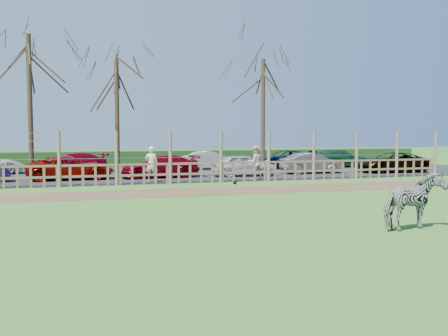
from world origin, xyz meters
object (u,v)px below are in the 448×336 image
object	(u,v)px
car_11	(210,160)
car_2	(70,168)
tree_mid	(117,89)
crow	(235,182)
tree_left	(29,71)
car_13	(340,158)
tree_right	(263,87)
car_6	(391,162)
visitor_a	(152,164)
car_4	(244,165)
zebra	(414,201)
car_3	(160,166)
car_9	(72,163)
visitor_b	(255,162)
car_12	(285,159)
car_5	(312,163)

from	to	relation	value
car_11	car_2	bearing A→B (deg)	126.13
tree_mid	crow	bearing A→B (deg)	-53.87
tree_left	car_13	size ratio (longest dim) A/B	1.90
tree_left	car_2	world-z (taller)	tree_left
tree_right	car_6	size ratio (longest dim) A/B	1.70
tree_mid	visitor_a	bearing A→B (deg)	-76.15
car_4	car_11	world-z (taller)	same
tree_mid	visitor_a	xyz separation A→B (m)	(1.20, -4.86, -3.96)
zebra	car_3	xyz separation A→B (m)	(-3.66, 15.99, -0.08)
car_4	car_11	size ratio (longest dim) A/B	0.97
car_9	car_11	size ratio (longest dim) A/B	1.14
crow	car_13	world-z (taller)	car_13
car_11	visitor_b	bearing A→B (deg)	-171.37
car_12	crow	bearing A→B (deg)	-34.29
car_11	car_12	distance (m)	5.09
tree_mid	car_11	bearing A→B (deg)	24.04
zebra	car_4	distance (m)	15.57
car_3	visitor_a	bearing A→B (deg)	-22.42
car_13	car_12	bearing A→B (deg)	90.98
tree_mid	car_4	xyz separation A→B (m)	(6.58, -2.88, -4.23)
zebra	visitor_a	bearing A→B (deg)	3.30
car_2	car_5	distance (m)	13.62
tree_left	tree_mid	size ratio (longest dim) A/B	1.15
tree_right	car_5	distance (m)	5.71
car_6	car_9	distance (m)	19.19
car_4	tree_right	bearing A→B (deg)	-29.84
car_6	car_3	bearing A→B (deg)	-88.05
car_5	car_9	xyz separation A→B (m)	(-13.53, 4.49, 0.00)
car_5	car_2	bearing A→B (deg)	91.65
zebra	car_13	distance (m)	22.74
car_13	car_3	bearing A→B (deg)	110.56
visitor_a	car_5	bearing A→B (deg)	-147.13
visitor_b	car_5	xyz separation A→B (m)	(4.54, 2.63, -0.26)
visitor_a	car_9	distance (m)	8.06
crow	visitor_a	bearing A→B (deg)	154.04
tree_right	crow	size ratio (longest dim) A/B	31.43
car_6	car_13	distance (m)	5.06
zebra	car_11	size ratio (longest dim) A/B	0.47
tree_mid	car_13	xyz separation A→B (m)	(15.39, 2.13, -4.23)
car_6	car_9	world-z (taller)	same
tree_mid	car_11	distance (m)	7.98
tree_right	visitor_a	xyz separation A→B (m)	(-7.80, -5.36, -4.34)
car_13	tree_left	bearing A→B (deg)	100.64
tree_left	car_9	world-z (taller)	tree_left
tree_left	car_4	bearing A→B (deg)	-9.64
visitor_a	car_5	world-z (taller)	visitor_a
car_3	car_4	world-z (taller)	same
car_6	car_13	world-z (taller)	same
car_5	car_6	bearing A→B (deg)	-96.78
tree_left	car_12	size ratio (longest dim) A/B	1.82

